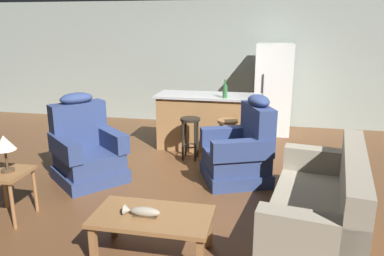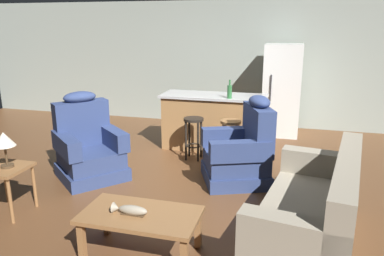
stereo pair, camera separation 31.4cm
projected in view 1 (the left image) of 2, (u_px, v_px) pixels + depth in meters
The scene contains 14 objects.
ground_plane at pixel (193, 176), 5.38m from camera, with size 12.00×12.00×0.00m.
back_wall at pixel (222, 64), 7.99m from camera, with size 12.00×0.05×2.60m.
coffee_table at pixel (153, 220), 3.46m from camera, with size 1.10×0.60×0.42m.
fish_figurine at pixel (142, 212), 3.41m from camera, with size 0.34×0.10×0.10m.
couch at pixel (322, 210), 3.70m from camera, with size 1.14×2.01×0.94m.
recliner_near_lamp at pixel (86, 150), 5.20m from camera, with size 1.19×1.19×1.20m.
recliner_near_island at pixel (241, 151), 5.17m from camera, with size 1.09×1.09×1.20m.
end_table at pixel (6, 180), 4.11m from camera, with size 0.48×0.48×0.56m.
table_lamp at pixel (4, 145), 4.00m from camera, with size 0.24×0.24×0.41m.
kitchen_island at pixel (208, 121), 6.53m from camera, with size 1.80×0.70×0.95m.
bar_stool_left at pixel (190, 131), 5.97m from camera, with size 0.32×0.32×0.68m.
bar_stool_right at pixel (227, 133), 5.86m from camera, with size 0.32×0.32×0.68m.
refrigerator at pixel (273, 89), 7.35m from camera, with size 0.70×0.69×1.76m.
bottle_tall_green at pixel (225, 91), 6.09m from camera, with size 0.08×0.08×0.30m.
Camera 1 is at (0.97, -4.91, 2.11)m, focal length 35.00 mm.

